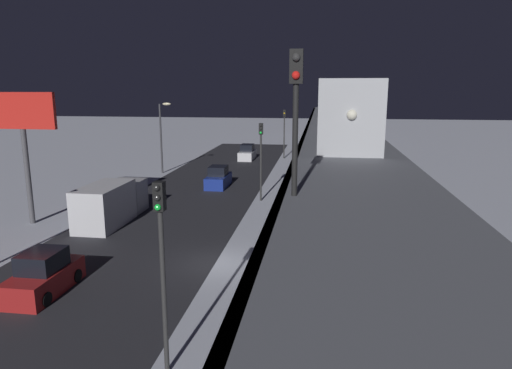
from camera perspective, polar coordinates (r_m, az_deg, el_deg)
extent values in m
plane|color=silver|center=(24.59, -5.30, -9.86)|extent=(240.00, 240.00, 0.00)
cube|color=#28282D|center=(26.33, -17.04, -8.84)|extent=(11.00, 104.85, 0.01)
cube|color=slate|center=(22.47, 11.37, 3.12)|extent=(5.00, 104.85, 0.80)
cube|color=#38383D|center=(22.45, 5.29, 3.30)|extent=(0.24, 102.75, 0.80)
cylinder|color=slate|center=(67.43, 9.25, 6.36)|extent=(1.40, 1.40, 5.36)
cylinder|color=slate|center=(52.54, 9.52, 4.78)|extent=(1.40, 1.40, 5.36)
cylinder|color=slate|center=(37.73, 9.99, 1.97)|extent=(1.40, 1.40, 5.36)
cylinder|color=slate|center=(23.13, 11.06, -4.44)|extent=(1.40, 1.40, 5.36)
cube|color=#B7BABF|center=(29.11, 10.82, 9.28)|extent=(2.90, 18.00, 3.40)
cube|color=black|center=(29.10, 10.86, 10.08)|extent=(2.94, 16.20, 0.90)
cube|color=#B7BABF|center=(47.69, 9.85, 10.30)|extent=(2.90, 18.00, 3.40)
cube|color=black|center=(47.68, 9.87, 10.79)|extent=(2.94, 16.20, 0.90)
cube|color=#B7BABF|center=(66.28, 9.42, 10.74)|extent=(2.90, 18.00, 3.40)
cube|color=black|center=(66.27, 9.43, 11.10)|extent=(2.94, 16.20, 0.90)
cube|color=#B7BABF|center=(84.88, 9.18, 11.00)|extent=(2.90, 18.00, 3.40)
cube|color=black|center=(84.87, 9.18, 11.27)|extent=(2.94, 16.20, 0.90)
sphere|color=white|center=(20.08, 11.97, 8.58)|extent=(0.44, 0.44, 0.44)
cylinder|color=black|center=(12.62, 4.94, 5.68)|extent=(0.16, 0.16, 3.20)
cube|color=black|center=(12.55, 5.10, 14.56)|extent=(0.36, 0.28, 0.90)
sphere|color=#333333|center=(12.41, 5.08, 15.66)|extent=(0.22, 0.22, 0.22)
sphere|color=red|center=(12.38, 5.04, 13.54)|extent=(0.22, 0.22, 0.22)
cube|color=#A51E1E|center=(23.18, -25.08, -10.93)|extent=(1.80, 4.05, 1.10)
cube|color=black|center=(22.83, -25.30, -8.65)|extent=(1.58, 1.95, 0.87)
cylinder|color=black|center=(21.86, -24.91, -12.97)|extent=(0.20, 0.64, 0.64)
cylinder|color=black|center=(22.80, -28.61, -12.29)|extent=(0.20, 0.64, 0.64)
cylinder|color=black|center=(23.81, -21.61, -10.62)|extent=(0.20, 0.64, 0.64)
cylinder|color=black|center=(24.68, -25.12, -10.13)|extent=(0.20, 0.64, 0.64)
cube|color=silver|center=(59.57, -1.11, 3.72)|extent=(1.80, 4.51, 1.10)
cube|color=black|center=(59.44, -1.11, 4.66)|extent=(1.58, 2.16, 0.87)
cube|color=navy|center=(43.02, -4.76, 0.45)|extent=(1.80, 4.18, 1.10)
cube|color=black|center=(42.83, -4.78, 1.74)|extent=(1.58, 2.00, 0.87)
cube|color=#B2B2B7|center=(35.55, -15.78, -1.36)|extent=(2.30, 2.20, 2.40)
cube|color=silver|center=(32.17, -18.50, -2.55)|extent=(2.40, 5.00, 2.80)
cylinder|color=#2D2D2D|center=(15.03, -11.51, -13.40)|extent=(0.16, 0.16, 5.50)
cube|color=black|center=(13.98, -12.06, -1.45)|extent=(0.32, 0.32, 0.90)
sphere|color=black|center=(13.75, -12.37, -0.41)|extent=(0.20, 0.20, 0.20)
sphere|color=black|center=(13.81, -12.31, -1.62)|extent=(0.20, 0.20, 0.20)
sphere|color=#19E53F|center=(13.89, -12.26, -2.82)|extent=(0.20, 0.20, 0.20)
cylinder|color=#2D2D2D|center=(37.07, 0.62, 2.09)|extent=(0.16, 0.16, 5.50)
cube|color=black|center=(36.66, 0.63, 7.02)|extent=(0.32, 0.32, 0.90)
sphere|color=black|center=(36.46, 0.59, 7.46)|extent=(0.20, 0.20, 0.20)
sphere|color=black|center=(36.48, 0.59, 6.99)|extent=(0.20, 0.20, 0.20)
sphere|color=#19E53F|center=(36.51, 0.59, 6.52)|extent=(0.20, 0.20, 0.20)
cylinder|color=#2D2D2D|center=(60.20, 3.56, 5.89)|extent=(0.16, 0.16, 5.50)
cube|color=black|center=(59.94, 3.60, 8.94)|extent=(0.32, 0.32, 0.90)
sphere|color=black|center=(59.75, 3.59, 9.22)|extent=(0.20, 0.20, 0.20)
sphere|color=yellow|center=(59.76, 3.58, 8.93)|extent=(0.20, 0.20, 0.20)
sphere|color=black|center=(59.78, 3.58, 8.64)|extent=(0.20, 0.20, 0.20)
cylinder|color=#4C4C51|center=(34.37, -26.75, 0.85)|extent=(0.36, 0.36, 6.50)
cube|color=red|center=(33.89, -27.46, 8.24)|extent=(4.80, 0.30, 2.40)
cylinder|color=#38383D|center=(50.49, -11.86, 5.63)|extent=(0.20, 0.20, 7.50)
ellipsoid|color=#F4E5B2|center=(49.96, -11.17, 9.91)|extent=(0.90, 0.44, 0.30)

